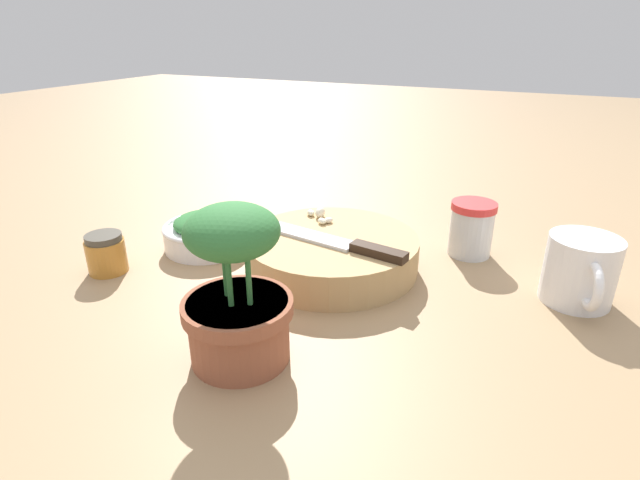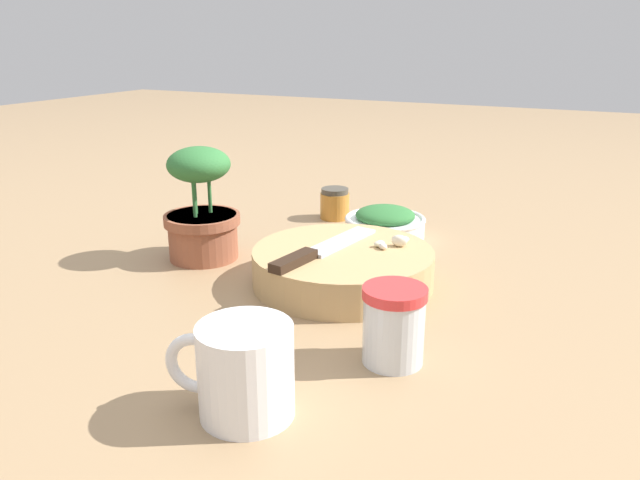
{
  "view_description": "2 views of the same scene",
  "coord_description": "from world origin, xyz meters",
  "px_view_note": "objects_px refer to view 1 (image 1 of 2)",
  "views": [
    {
      "loc": [
        -0.27,
        0.59,
        0.35
      ],
      "look_at": [
        0.01,
        0.0,
        0.07
      ],
      "focal_mm": 28.0,
      "sensor_mm": 36.0,
      "label": 1
    },
    {
      "loc": [
        -0.77,
        -0.4,
        0.35
      ],
      "look_at": [
        0.02,
        -0.02,
        0.06
      ],
      "focal_mm": 35.0,
      "sensor_mm": 36.0,
      "label": 2
    }
  ],
  "objects_px": {
    "garlic_cloves": "(320,215)",
    "coffee_mug": "(581,271)",
    "chef_knife": "(342,243)",
    "spice_jar": "(471,228)",
    "honey_jar": "(106,253)",
    "herb_bowl": "(206,232)",
    "potted_herb": "(237,296)",
    "cutting_board": "(331,253)"
  },
  "relations": [
    {
      "from": "chef_knife",
      "to": "herb_bowl",
      "type": "height_order",
      "value": "chef_knife"
    },
    {
      "from": "chef_knife",
      "to": "honey_jar",
      "type": "bearing_deg",
      "value": 120.52
    },
    {
      "from": "herb_bowl",
      "to": "spice_jar",
      "type": "height_order",
      "value": "spice_jar"
    },
    {
      "from": "cutting_board",
      "to": "herb_bowl",
      "type": "bearing_deg",
      "value": 4.44
    },
    {
      "from": "herb_bowl",
      "to": "coffee_mug",
      "type": "xyz_separation_m",
      "value": [
        -0.57,
        -0.07,
        0.02
      ]
    },
    {
      "from": "coffee_mug",
      "to": "honey_jar",
      "type": "relative_size",
      "value": 2.09
    },
    {
      "from": "coffee_mug",
      "to": "potted_herb",
      "type": "bearing_deg",
      "value": 40.92
    },
    {
      "from": "honey_jar",
      "to": "coffee_mug",
      "type": "bearing_deg",
      "value": -162.65
    },
    {
      "from": "herb_bowl",
      "to": "potted_herb",
      "type": "relative_size",
      "value": 0.78
    },
    {
      "from": "garlic_cloves",
      "to": "coffee_mug",
      "type": "bearing_deg",
      "value": 178.09
    },
    {
      "from": "garlic_cloves",
      "to": "herb_bowl",
      "type": "relative_size",
      "value": 0.42
    },
    {
      "from": "chef_knife",
      "to": "garlic_cloves",
      "type": "bearing_deg",
      "value": 50.86
    },
    {
      "from": "coffee_mug",
      "to": "spice_jar",
      "type": "bearing_deg",
      "value": -30.95
    },
    {
      "from": "chef_knife",
      "to": "cutting_board",
      "type": "bearing_deg",
      "value": 57.69
    },
    {
      "from": "chef_knife",
      "to": "potted_herb",
      "type": "relative_size",
      "value": 1.26
    },
    {
      "from": "cutting_board",
      "to": "spice_jar",
      "type": "distance_m",
      "value": 0.24
    },
    {
      "from": "garlic_cloves",
      "to": "potted_herb",
      "type": "xyz_separation_m",
      "value": [
        -0.05,
        0.31,
        0.02
      ]
    },
    {
      "from": "chef_knife",
      "to": "spice_jar",
      "type": "relative_size",
      "value": 2.58
    },
    {
      "from": "cutting_board",
      "to": "coffee_mug",
      "type": "xyz_separation_m",
      "value": [
        -0.35,
        -0.05,
        0.02
      ]
    },
    {
      "from": "cutting_board",
      "to": "potted_herb",
      "type": "relative_size",
      "value": 1.44
    },
    {
      "from": "chef_knife",
      "to": "spice_jar",
      "type": "bearing_deg",
      "value": -33.44
    },
    {
      "from": "honey_jar",
      "to": "chef_knife",
      "type": "bearing_deg",
      "value": -158.89
    },
    {
      "from": "chef_knife",
      "to": "garlic_cloves",
      "type": "xyz_separation_m",
      "value": [
        0.08,
        -0.09,
        0.0
      ]
    },
    {
      "from": "honey_jar",
      "to": "herb_bowl",
      "type": "bearing_deg",
      "value": -121.43
    },
    {
      "from": "coffee_mug",
      "to": "potted_herb",
      "type": "distance_m",
      "value": 0.46
    },
    {
      "from": "spice_jar",
      "to": "potted_herb",
      "type": "distance_m",
      "value": 0.44
    },
    {
      "from": "cutting_board",
      "to": "honey_jar",
      "type": "height_order",
      "value": "honey_jar"
    },
    {
      "from": "herb_bowl",
      "to": "honey_jar",
      "type": "distance_m",
      "value": 0.16
    },
    {
      "from": "cutting_board",
      "to": "coffee_mug",
      "type": "bearing_deg",
      "value": -171.92
    },
    {
      "from": "chef_knife",
      "to": "garlic_cloves",
      "type": "height_order",
      "value": "garlic_cloves"
    },
    {
      "from": "honey_jar",
      "to": "potted_herb",
      "type": "relative_size",
      "value": 0.33
    },
    {
      "from": "garlic_cloves",
      "to": "honey_jar",
      "type": "xyz_separation_m",
      "value": [
        0.26,
        0.22,
        -0.03
      ]
    },
    {
      "from": "garlic_cloves",
      "to": "potted_herb",
      "type": "relative_size",
      "value": 0.33
    },
    {
      "from": "cutting_board",
      "to": "coffee_mug",
      "type": "relative_size",
      "value": 2.08
    },
    {
      "from": "spice_jar",
      "to": "garlic_cloves",
      "type": "bearing_deg",
      "value": 19.33
    },
    {
      "from": "herb_bowl",
      "to": "potted_herb",
      "type": "bearing_deg",
      "value": 133.38
    },
    {
      "from": "garlic_cloves",
      "to": "coffee_mug",
      "type": "distance_m",
      "value": 0.4
    },
    {
      "from": "garlic_cloves",
      "to": "coffee_mug",
      "type": "height_order",
      "value": "coffee_mug"
    },
    {
      "from": "chef_knife",
      "to": "coffee_mug",
      "type": "distance_m",
      "value": 0.33
    },
    {
      "from": "potted_herb",
      "to": "garlic_cloves",
      "type": "bearing_deg",
      "value": -81.54
    },
    {
      "from": "coffee_mug",
      "to": "garlic_cloves",
      "type": "bearing_deg",
      "value": -1.91
    },
    {
      "from": "cutting_board",
      "to": "spice_jar",
      "type": "height_order",
      "value": "spice_jar"
    }
  ]
}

